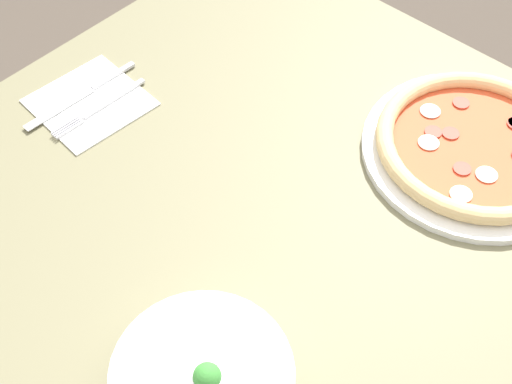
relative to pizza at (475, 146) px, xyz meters
name	(u,v)px	position (x,y,z in m)	size (l,w,h in m)	color
dining_table	(325,296)	(0.04, 0.29, -0.12)	(1.22, 0.99, 0.75)	#706B4C
pizza	(475,146)	(0.00, 0.00, 0.00)	(0.33, 0.33, 0.04)	white
bowl	(203,382)	(0.03, 0.53, 0.02)	(0.21, 0.21, 0.08)	white
napkin	(90,103)	(0.50, 0.32, -0.02)	(0.17, 0.17, 0.00)	white
fork	(100,107)	(0.48, 0.32, -0.01)	(0.02, 0.17, 0.00)	silver
knife	(86,92)	(0.52, 0.31, -0.01)	(0.02, 0.21, 0.01)	silver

